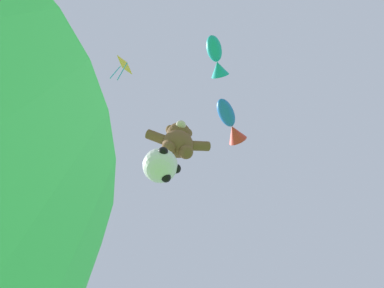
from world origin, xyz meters
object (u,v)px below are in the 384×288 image
object	(u,v)px
soccer_ball_kite	(161,166)
fish_kite_cobalt	(230,123)
teddy_bear_kite	(178,141)
fish_kite_teal	(216,59)
diamond_kite	(123,67)

from	to	relation	value
soccer_ball_kite	fish_kite_cobalt	distance (m)	5.42
teddy_bear_kite	fish_kite_cobalt	distance (m)	3.80
teddy_bear_kite	fish_kite_cobalt	xyz separation A→B (m)	(1.90, 0.10, 3.29)
teddy_bear_kite	soccer_ball_kite	bearing A→B (deg)	153.17
fish_kite_cobalt	fish_kite_teal	xyz separation A→B (m)	(-1.06, -2.19, 0.00)
soccer_ball_kite	diamond_kite	bearing A→B (deg)	-148.79
fish_kite_cobalt	fish_kite_teal	distance (m)	2.44
fish_kite_teal	diamond_kite	xyz separation A→B (m)	(-3.21, 1.07, 0.42)
soccer_ball_kite	fish_kite_cobalt	bearing A→B (deg)	-2.29
teddy_bear_kite	soccer_ball_kite	world-z (taller)	teddy_bear_kite
teddy_bear_kite	soccer_ball_kite	xyz separation A→B (m)	(-0.38, 0.19, -1.62)
fish_kite_cobalt	diamond_kite	bearing A→B (deg)	-165.28
teddy_bear_kite	diamond_kite	world-z (taller)	diamond_kite
teddy_bear_kite	diamond_kite	xyz separation A→B (m)	(-2.38, -1.02, 3.72)
soccer_ball_kite	teddy_bear_kite	bearing A→B (deg)	-26.83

